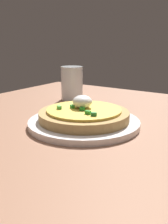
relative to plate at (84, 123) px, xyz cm
name	(u,v)px	position (x,y,z in cm)	size (l,w,h in cm)	color
dining_table	(99,125)	(0.60, 6.08, -2.10)	(99.83, 87.89, 2.73)	#8D6048
plate	(84,123)	(0.00, 0.00, 0.00)	(27.42, 27.42, 1.48)	white
pizza	(84,114)	(-0.05, 0.03, 2.24)	(22.13, 22.13, 5.96)	tan
cup_near	(72,84)	(-19.73, 21.72, 4.77)	(7.53, 7.53, 11.60)	silver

